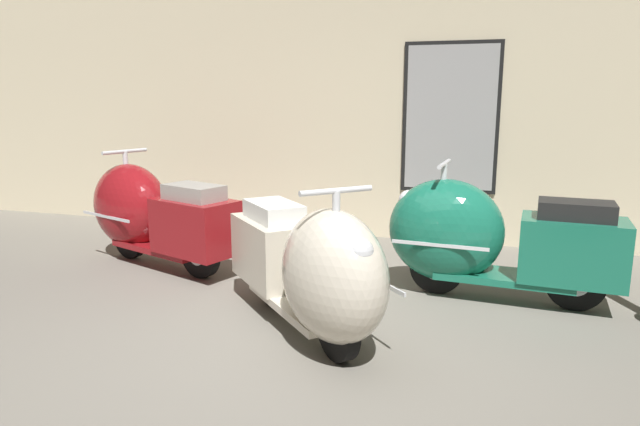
{
  "coord_description": "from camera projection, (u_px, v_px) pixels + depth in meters",
  "views": [
    {
      "loc": [
        1.34,
        -3.01,
        1.62
      ],
      "look_at": [
        0.01,
        1.4,
        0.66
      ],
      "focal_mm": 31.43,
      "sensor_mm": 36.0,
      "label": 1
    }
  ],
  "objects": [
    {
      "name": "scooter_2",
      "position": [
        482.0,
        238.0,
        4.5
      ],
      "size": [
        1.84,
        0.65,
        1.11
      ],
      "rotation": [
        0.0,
        0.0,
        3.06
      ],
      "color": "black",
      "rests_on": "ground"
    },
    {
      "name": "ground_plane",
      "position": [
        254.0,
        358.0,
        3.53
      ],
      "size": [
        60.0,
        60.0,
        0.0
      ],
      "primitive_type": "plane",
      "color": "slate"
    },
    {
      "name": "scooter_0",
      "position": [
        149.0,
        214.0,
        5.43
      ],
      "size": [
        1.88,
        1.1,
        1.11
      ],
      "rotation": [
        0.0,
        0.0,
        2.79
      ],
      "color": "black",
      "rests_on": "ground"
    },
    {
      "name": "scooter_1",
      "position": [
        313.0,
        269.0,
        3.72
      ],
      "size": [
        1.6,
        1.63,
        1.09
      ],
      "rotation": [
        0.0,
        0.0,
        -0.8
      ],
      "color": "black",
      "rests_on": "ground"
    },
    {
      "name": "showroom_back_wall",
      "position": [
        383.0,
        97.0,
        6.33
      ],
      "size": [
        18.0,
        0.63,
        3.22
      ],
      "color": "beige",
      "rests_on": "ground"
    }
  ]
}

